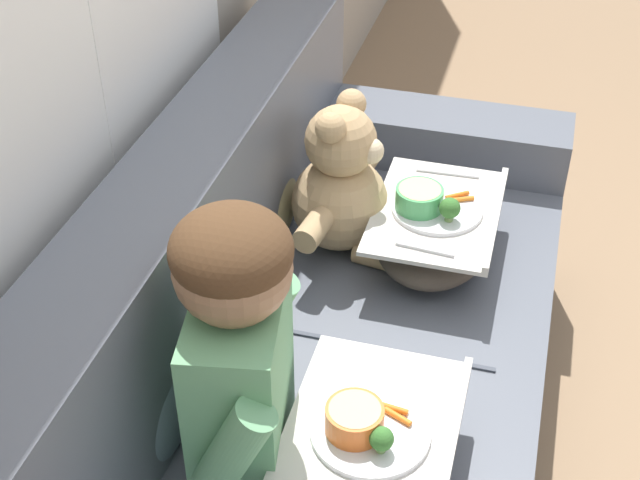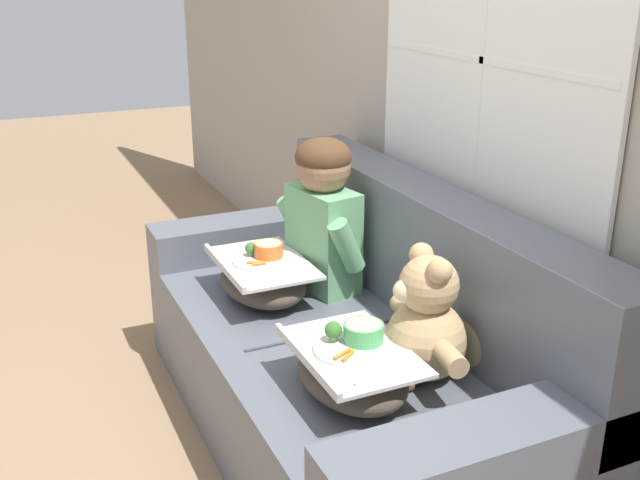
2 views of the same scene
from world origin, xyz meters
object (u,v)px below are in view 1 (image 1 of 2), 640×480
object	(u,v)px
throw_pillow_behind_child	(154,387)
child_figure	(238,337)
couch	(315,374)
lap_tray_child	(369,457)
throw_pillow_behind_teddy	(272,184)
lap_tray_teddy	(434,231)
teddy_bear	(342,186)

from	to	relation	value
throw_pillow_behind_child	child_figure	xyz separation A→B (m)	(0.00, -0.19, 0.18)
couch	lap_tray_child	world-z (taller)	couch
throw_pillow_behind_child	lap_tray_child	bearing A→B (deg)	-90.08
throw_pillow_behind_teddy	lap_tray_teddy	size ratio (longest dim) A/B	0.70
throw_pillow_behind_teddy	lap_tray_teddy	xyz separation A→B (m)	(-0.00, -0.44, -0.07)
throw_pillow_behind_teddy	teddy_bear	xyz separation A→B (m)	(-0.00, -0.19, 0.03)
couch	throw_pillow_behind_child	xyz separation A→B (m)	(-0.38, 0.23, 0.28)
lap_tray_teddy	throw_pillow_behind_teddy	bearing A→B (deg)	89.85
couch	lap_tray_child	bearing A→B (deg)	-150.46
child_figure	lap_tray_teddy	bearing A→B (deg)	-18.41
couch	child_figure	bearing A→B (deg)	174.34
throw_pillow_behind_teddy	child_figure	xyz separation A→B (m)	(-0.76, -0.19, 0.18)
couch	throw_pillow_behind_teddy	xyz separation A→B (m)	(0.38, 0.23, 0.28)
child_figure	couch	bearing A→B (deg)	-5.66
throw_pillow_behind_child	lap_tray_teddy	size ratio (longest dim) A/B	0.74
couch	throw_pillow_behind_teddy	distance (m)	0.52
throw_pillow_behind_teddy	lap_tray_child	distance (m)	0.89
couch	teddy_bear	xyz separation A→B (m)	(0.38, 0.03, 0.30)
teddy_bear	lap_tray_teddy	distance (m)	0.27
child_figure	lap_tray_teddy	size ratio (longest dim) A/B	1.36
throw_pillow_behind_teddy	lap_tray_child	size ratio (longest dim) A/B	0.67
teddy_bear	lap_tray_teddy	size ratio (longest dim) A/B	1.02
lap_tray_child	lap_tray_teddy	xyz separation A→B (m)	(0.76, 0.00, 0.00)
throw_pillow_behind_teddy	teddy_bear	world-z (taller)	teddy_bear
teddy_bear	throw_pillow_behind_teddy	bearing A→B (deg)	89.75
throw_pillow_behind_teddy	teddy_bear	size ratio (longest dim) A/B	0.69
throw_pillow_behind_child	lap_tray_teddy	xyz separation A→B (m)	(0.76, -0.44, -0.07)
lap_tray_teddy	teddy_bear	bearing A→B (deg)	89.93
couch	lap_tray_teddy	world-z (taller)	couch
couch	teddy_bear	bearing A→B (deg)	4.96
teddy_bear	lap_tray_child	bearing A→B (deg)	-161.88
lap_tray_child	teddy_bear	bearing A→B (deg)	18.12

